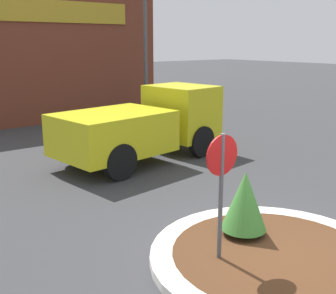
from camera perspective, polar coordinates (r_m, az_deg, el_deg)
ground_plane at (r=7.30m, az=14.03°, el=-14.84°), size 120.00×120.00×0.00m
traffic_island at (r=7.26m, az=14.06°, el=-14.31°), size 4.02×4.02×0.15m
stop_sign at (r=6.42m, az=7.24°, el=-4.19°), size 0.63×0.07×2.16m
island_shrub at (r=7.51m, az=10.34°, el=-7.14°), size 0.80×0.80×1.16m
utility_truck at (r=12.59m, az=-3.18°, el=3.08°), size 5.41×2.80×2.12m
storefront_building at (r=21.72m, az=-18.97°, el=11.43°), size 11.01×6.07×5.54m
light_pole at (r=19.30m, az=-3.09°, el=15.41°), size 0.70×0.30×6.78m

